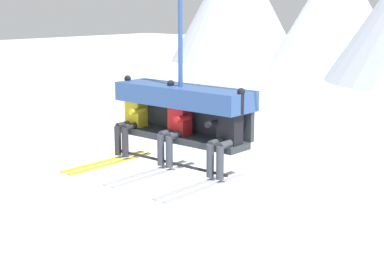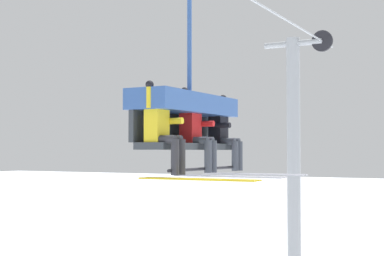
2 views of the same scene
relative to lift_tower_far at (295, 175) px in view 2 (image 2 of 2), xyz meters
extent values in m
cylinder|color=#9EA3A8|center=(0.00, 0.02, -0.23)|extent=(0.36, 0.36, 7.86)
cylinder|color=#9EA3A8|center=(0.00, 0.02, 3.55)|extent=(0.16, 1.60, 0.16)
cylinder|color=black|center=(0.00, -0.78, 3.55)|extent=(0.08, 0.56, 0.56)
cube|color=#33383D|center=(-7.30, -0.78, 0.72)|extent=(2.33, 0.48, 0.10)
cube|color=#33383D|center=(-7.30, -0.50, 1.00)|extent=(2.33, 0.08, 0.45)
cube|color=#335699|center=(-7.30, -0.72, 1.37)|extent=(2.37, 0.68, 0.30)
cylinder|color=black|center=(-7.30, -1.10, 0.39)|extent=(2.33, 0.04, 0.04)
cylinder|color=#335699|center=(-7.30, -0.78, 2.51)|extent=(0.07, 0.07, 1.98)
cube|color=yellow|center=(-8.27, -0.80, 1.03)|extent=(0.32, 0.22, 0.52)
sphere|color=maroon|center=(-8.27, -0.80, 1.39)|extent=(0.22, 0.22, 0.22)
ellipsoid|color=black|center=(-8.27, -0.90, 1.39)|extent=(0.17, 0.04, 0.08)
cylinder|color=#2D2D33|center=(-8.36, -0.97, 0.81)|extent=(0.11, 0.34, 0.11)
cylinder|color=#2D2D33|center=(-8.18, -0.97, 0.81)|extent=(0.11, 0.34, 0.11)
cylinder|color=#2D2D33|center=(-8.36, -1.14, 0.57)|extent=(0.11, 0.11, 0.48)
cylinder|color=#2D2D33|center=(-8.18, -1.14, 0.57)|extent=(0.11, 0.11, 0.48)
cube|color=gold|center=(-8.36, -1.44, 0.28)|extent=(0.09, 1.70, 0.02)
cube|color=gold|center=(-8.18, -1.44, 0.28)|extent=(0.09, 1.70, 0.02)
cylinder|color=yellow|center=(-8.46, -0.80, 1.38)|extent=(0.09, 0.09, 0.30)
sphere|color=black|center=(-8.46, -0.80, 1.55)|extent=(0.11, 0.11, 0.11)
cylinder|color=yellow|center=(-8.09, -0.95, 1.07)|extent=(0.09, 0.30, 0.09)
cube|color=red|center=(-7.30, -0.80, 1.03)|extent=(0.32, 0.22, 0.52)
sphere|color=silver|center=(-7.30, -0.80, 1.39)|extent=(0.22, 0.22, 0.22)
ellipsoid|color=black|center=(-7.30, -0.90, 1.39)|extent=(0.17, 0.04, 0.08)
cylinder|color=#3D424C|center=(-7.39, -0.97, 0.81)|extent=(0.11, 0.34, 0.11)
cylinder|color=#3D424C|center=(-7.21, -0.97, 0.81)|extent=(0.11, 0.34, 0.11)
cylinder|color=#3D424C|center=(-7.39, -1.14, 0.57)|extent=(0.11, 0.11, 0.48)
cylinder|color=#3D424C|center=(-7.21, -1.14, 0.57)|extent=(0.11, 0.11, 0.48)
cube|color=#B2B2BC|center=(-7.39, -1.44, 0.28)|extent=(0.09, 1.70, 0.02)
cube|color=#B2B2BC|center=(-7.21, -1.44, 0.28)|extent=(0.09, 1.70, 0.02)
cylinder|color=red|center=(-7.49, -0.80, 1.38)|extent=(0.09, 0.09, 0.30)
sphere|color=black|center=(-7.49, -0.80, 1.55)|extent=(0.11, 0.11, 0.11)
cylinder|color=red|center=(-7.11, -0.95, 1.07)|extent=(0.09, 0.30, 0.09)
cube|color=black|center=(-6.33, -0.80, 1.03)|extent=(0.32, 0.22, 0.52)
sphere|color=silver|center=(-6.33, -0.80, 1.39)|extent=(0.22, 0.22, 0.22)
ellipsoid|color=black|center=(-6.33, -0.90, 1.39)|extent=(0.17, 0.04, 0.08)
cylinder|color=#3D424C|center=(-6.41, -0.97, 0.81)|extent=(0.11, 0.34, 0.11)
cylinder|color=#3D424C|center=(-6.24, -0.97, 0.81)|extent=(0.11, 0.34, 0.11)
cylinder|color=#3D424C|center=(-6.41, -1.14, 0.57)|extent=(0.11, 0.11, 0.48)
cylinder|color=#3D424C|center=(-6.24, -1.14, 0.57)|extent=(0.11, 0.11, 0.48)
cube|color=#B2B2BC|center=(-6.41, -1.44, 0.28)|extent=(0.09, 1.70, 0.02)
cube|color=#B2B2BC|center=(-6.24, -1.44, 0.28)|extent=(0.09, 1.70, 0.02)
cylinder|color=black|center=(-6.51, -0.95, 1.07)|extent=(0.09, 0.30, 0.09)
cylinder|color=black|center=(-6.14, -0.80, 1.38)|extent=(0.09, 0.09, 0.30)
sphere|color=black|center=(-6.14, -0.80, 1.55)|extent=(0.11, 0.11, 0.11)
camera|label=1|loc=(-1.33, -7.43, 2.74)|focal=55.00mm
camera|label=2|loc=(-15.14, -5.06, 0.66)|focal=55.00mm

